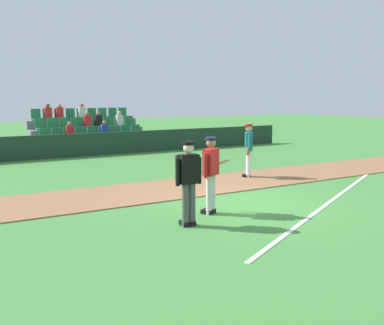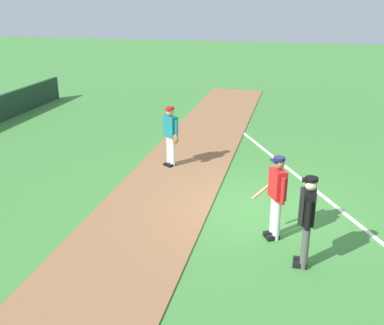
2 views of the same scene
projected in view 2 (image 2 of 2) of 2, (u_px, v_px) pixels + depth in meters
ground_plane at (260, 211)px, 10.50m from camera, size 80.00×80.00×0.00m
infield_dirt_path at (159, 200)px, 11.02m from camera, size 28.00×2.61×0.03m
foul_line_chalk at (286, 167)px, 13.13m from camera, size 10.69×5.63×0.01m
batter_red_jersey at (276, 195)px, 9.01m from camera, size 0.74×0.70×1.76m
umpire_home_plate at (307, 217)px, 8.03m from camera, size 0.59×0.31×1.76m
runner_teal_jersey at (171, 135)px, 12.89m from camera, size 0.50×0.57×1.76m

